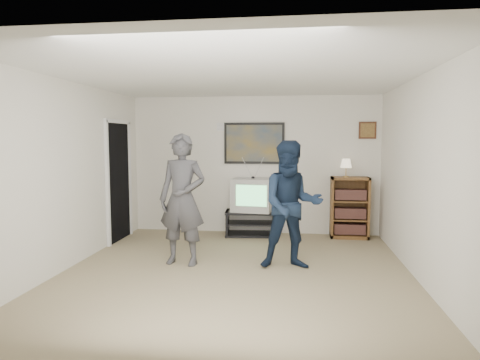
% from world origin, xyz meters
% --- Properties ---
extents(room_shell, '(4.51, 5.00, 2.51)m').
position_xyz_m(room_shell, '(0.00, 0.35, 1.25)').
color(room_shell, '#7B6C4E').
rests_on(room_shell, ground).
extents(media_stand, '(0.93, 0.58, 0.45)m').
position_xyz_m(media_stand, '(-0.04, 2.23, 0.22)').
color(media_stand, black).
rests_on(media_stand, room_shell).
extents(crt_television, '(0.76, 0.67, 0.58)m').
position_xyz_m(crt_television, '(0.01, 2.23, 0.74)').
color(crt_television, '#AEADA8').
rests_on(crt_television, media_stand).
extents(bookshelf, '(0.65, 0.37, 1.07)m').
position_xyz_m(bookshelf, '(1.70, 2.28, 0.53)').
color(bookshelf, '#543419').
rests_on(bookshelf, room_shell).
extents(table_lamp, '(0.20, 0.20, 0.32)m').
position_xyz_m(table_lamp, '(1.62, 2.27, 1.23)').
color(table_lamp, '#FAE7BD').
rests_on(table_lamp, bookshelf).
extents(person_tall, '(0.71, 0.51, 1.80)m').
position_xyz_m(person_tall, '(-0.78, 0.35, 0.90)').
color(person_tall, '#39393C').
rests_on(person_tall, room_shell).
extents(person_short, '(0.91, 0.76, 1.71)m').
position_xyz_m(person_short, '(0.71, 0.35, 0.85)').
color(person_short, '#121E32').
rests_on(person_short, room_shell).
extents(controller_left, '(0.04, 0.12, 0.03)m').
position_xyz_m(controller_left, '(-0.72, 0.59, 1.29)').
color(controller_left, white).
rests_on(controller_left, person_tall).
extents(controller_right, '(0.04, 0.12, 0.03)m').
position_xyz_m(controller_right, '(0.68, 0.60, 1.11)').
color(controller_right, white).
rests_on(controller_right, person_short).
extents(poster, '(1.10, 0.03, 0.75)m').
position_xyz_m(poster, '(0.00, 2.48, 1.65)').
color(poster, black).
rests_on(poster, room_shell).
extents(air_vent, '(0.28, 0.02, 0.14)m').
position_xyz_m(air_vent, '(-0.55, 2.48, 1.95)').
color(air_vent, white).
rests_on(air_vent, room_shell).
extents(small_picture, '(0.30, 0.03, 0.30)m').
position_xyz_m(small_picture, '(2.00, 2.48, 1.88)').
color(small_picture, black).
rests_on(small_picture, room_shell).
extents(doorway, '(0.03, 0.85, 2.00)m').
position_xyz_m(doorway, '(-2.23, 1.60, 1.00)').
color(doorway, black).
rests_on(doorway, room_shell).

